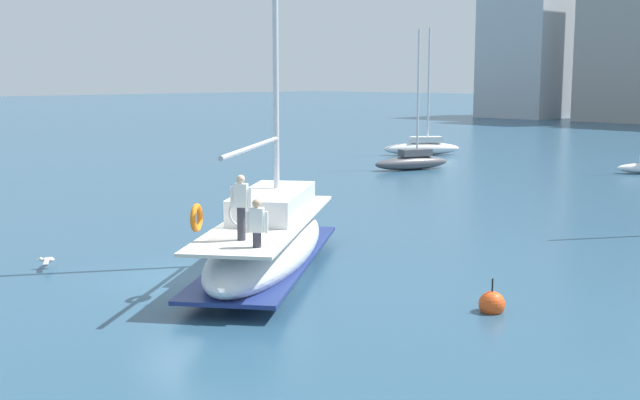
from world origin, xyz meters
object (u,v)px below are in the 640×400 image
at_px(seagull, 47,260).
at_px(mooring_buoy, 492,304).
at_px(main_sailboat, 269,239).
at_px(moored_ketch_distant, 412,160).
at_px(moored_catamaran, 422,146).

distance_m(seagull, mooring_buoy, 12.31).
distance_m(main_sailboat, moored_ketch_distant, 25.63).
distance_m(main_sailboat, moored_catamaran, 34.60).
relative_size(main_sailboat, moored_ketch_distant, 1.55).
bearing_deg(seagull, mooring_buoy, 25.54).
relative_size(moored_catamaran, seagull, 9.88).
bearing_deg(moored_catamaran, seagull, -68.36).
bearing_deg(moored_catamaran, main_sailboat, -58.67).
height_order(main_sailboat, seagull, main_sailboat).
xyz_separation_m(main_sailboat, moored_ketch_distant, (-12.89, 22.15, -0.36)).
height_order(seagull, mooring_buoy, mooring_buoy).
height_order(moored_catamaran, moored_ketch_distant, moored_catamaran).
relative_size(main_sailboat, mooring_buoy, 13.74).
relative_size(moored_ketch_distant, mooring_buoy, 8.83).
bearing_deg(seagull, moored_ketch_distant, 107.46).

